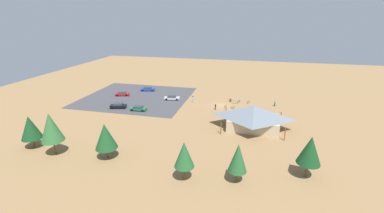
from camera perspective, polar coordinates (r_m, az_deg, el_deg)
name	(u,v)px	position (r m, az deg, el deg)	size (l,w,h in m)	color
ground	(221,106)	(73.49, 6.43, 0.18)	(160.00, 160.00, 0.00)	#937047
parking_lot_asphalt	(137,97)	(82.52, -12.16, 2.06)	(32.06, 28.90, 0.05)	#424247
bike_pavilion	(253,116)	(59.19, 13.40, -2.01)	(13.43, 9.99, 5.45)	#C6B28E
trash_bin	(230,100)	(77.16, 8.55, 1.39)	(0.60, 0.60, 0.90)	brown
lot_sign	(193,98)	(75.24, 0.19, 1.91)	(0.56, 0.08, 2.20)	#99999E
pine_midwest	(30,127)	(57.76, -32.31, -3.95)	(3.77, 3.77, 6.48)	brown
pine_far_east	(51,127)	(52.46, -28.89, -4.06)	(3.99, 3.99, 8.09)	brown
pine_east	(184,155)	(39.50, -1.75, -10.64)	(3.12, 3.12, 6.51)	brown
pine_west	(105,136)	(47.74, -18.70, -6.26)	(3.90, 3.90, 6.63)	brown
pine_center	(238,158)	(39.71, 10.17, -11.17)	(2.88, 2.88, 6.47)	brown
pine_far_west	(310,150)	(43.84, 24.77, -8.82)	(3.64, 3.64, 7.07)	brown
bicycle_purple_by_bin	(239,101)	(76.84, 10.38, 1.12)	(0.67, 1.58, 0.74)	black
bicycle_silver_yard_front	(276,116)	(67.92, 18.07, -2.01)	(1.03, 1.41, 0.83)	black
bicycle_black_trailside	(233,108)	(71.20, 9.00, -0.25)	(1.05, 1.38, 0.82)	black
bicycle_orange_edge_north	(225,107)	(71.84, 7.44, -0.02)	(0.62, 1.70, 0.80)	black
bicycle_yellow_back_row	(235,102)	(75.63, 9.46, 0.91)	(1.73, 0.60, 0.86)	black
bicycle_teal_near_porch	(248,102)	(76.63, 12.41, 0.95)	(0.82, 1.48, 0.84)	black
bicycle_blue_yard_right	(264,112)	(69.70, 15.79, -1.22)	(1.00, 1.47, 0.85)	black
car_red_far_end	(122,94)	(84.92, -15.24, 2.77)	(4.61, 2.81, 1.26)	red
car_green_mid_lot	(138,108)	(70.44, -11.86, -0.39)	(4.41, 1.99, 1.32)	#1E6B3D
car_black_front_row	(118,106)	(73.65, -16.08, 0.18)	(4.63, 2.85, 1.44)	black
car_blue_by_curb	(148,89)	(88.61, -9.80, 3.90)	(5.03, 2.86, 1.33)	#1E42B2
car_silver_inner_stall	(172,98)	(78.07, -4.48, 1.98)	(4.89, 2.55, 1.34)	#BCBCC1
visitor_at_bikes	(275,103)	(75.94, 17.94, 0.67)	(0.36, 0.36, 1.68)	#2D3347
visitor_near_lot	(215,106)	(70.06, 5.24, 0.01)	(0.36, 0.36, 1.69)	#2D3347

